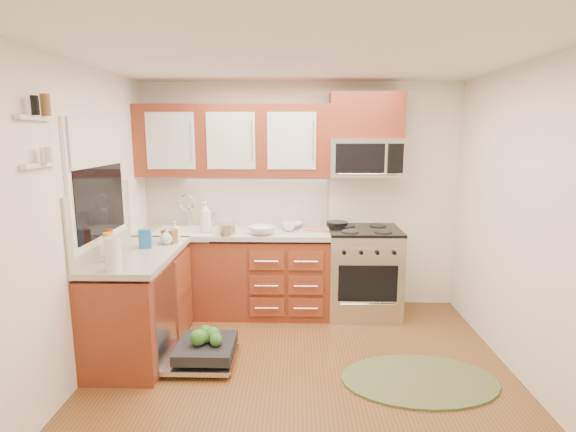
{
  "coord_description": "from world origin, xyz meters",
  "views": [
    {
      "loc": [
        -0.04,
        -3.26,
        1.95
      ],
      "look_at": [
        -0.13,
        0.85,
        1.19
      ],
      "focal_mm": 28.0,
      "sensor_mm": 36.0,
      "label": 1
    }
  ],
  "objects_px": {
    "upper_cabinets": "(233,141)",
    "bowl_b": "(262,230)",
    "dishwasher": "(202,352)",
    "rug": "(419,380)",
    "sink": "(185,242)",
    "bowl_a": "(292,225)",
    "cutting_board": "(318,229)",
    "microwave": "(365,157)",
    "paper_towel_roll": "(113,255)",
    "range": "(363,272)",
    "stock_pot": "(226,229)",
    "cup": "(289,226)",
    "skillet": "(337,224)"
  },
  "relations": [
    {
      "from": "microwave",
      "to": "cutting_board",
      "type": "bearing_deg",
      "value": -170.08
    },
    {
      "from": "upper_cabinets",
      "to": "sink",
      "type": "bearing_deg",
      "value": -163.55
    },
    {
      "from": "skillet",
      "to": "bowl_b",
      "type": "relative_size",
      "value": 0.86
    },
    {
      "from": "stock_pot",
      "to": "cup",
      "type": "distance_m",
      "value": 0.67
    },
    {
      "from": "upper_cabinets",
      "to": "bowl_a",
      "type": "height_order",
      "value": "upper_cabinets"
    },
    {
      "from": "microwave",
      "to": "cutting_board",
      "type": "height_order",
      "value": "microwave"
    },
    {
      "from": "range",
      "to": "bowl_b",
      "type": "relative_size",
      "value": 3.5
    },
    {
      "from": "cutting_board",
      "to": "bowl_b",
      "type": "relative_size",
      "value": 1.05
    },
    {
      "from": "dishwasher",
      "to": "stock_pot",
      "type": "relative_size",
      "value": 3.6
    },
    {
      "from": "upper_cabinets",
      "to": "paper_towel_roll",
      "type": "xyz_separation_m",
      "value": [
        -0.7,
        -1.59,
        -0.82
      ]
    },
    {
      "from": "cutting_board",
      "to": "cup",
      "type": "xyz_separation_m",
      "value": [
        -0.31,
        -0.05,
        0.04
      ]
    },
    {
      "from": "cutting_board",
      "to": "bowl_b",
      "type": "xyz_separation_m",
      "value": [
        -0.59,
        -0.21,
        0.03
      ]
    },
    {
      "from": "upper_cabinets",
      "to": "bowl_a",
      "type": "relative_size",
      "value": 8.42
    },
    {
      "from": "upper_cabinets",
      "to": "microwave",
      "type": "relative_size",
      "value": 2.7
    },
    {
      "from": "bowl_b",
      "to": "skillet",
      "type": "bearing_deg",
      "value": 22.58
    },
    {
      "from": "microwave",
      "to": "bowl_a",
      "type": "relative_size",
      "value": 3.12
    },
    {
      "from": "sink",
      "to": "rug",
      "type": "relative_size",
      "value": 0.5
    },
    {
      "from": "microwave",
      "to": "paper_towel_roll",
      "type": "distance_m",
      "value": 2.71
    },
    {
      "from": "bowl_b",
      "to": "microwave",
      "type": "bearing_deg",
      "value": 15.44
    },
    {
      "from": "bowl_a",
      "to": "bowl_b",
      "type": "bearing_deg",
      "value": -131.24
    },
    {
      "from": "skillet",
      "to": "bowl_b",
      "type": "height_order",
      "value": "bowl_b"
    },
    {
      "from": "dishwasher",
      "to": "rug",
      "type": "height_order",
      "value": "dishwasher"
    },
    {
      "from": "paper_towel_roll",
      "to": "bowl_a",
      "type": "relative_size",
      "value": 1.06
    },
    {
      "from": "microwave",
      "to": "bowl_a",
      "type": "distance_m",
      "value": 1.08
    },
    {
      "from": "range",
      "to": "bowl_b",
      "type": "bearing_deg",
      "value": -170.59
    },
    {
      "from": "sink",
      "to": "bowl_a",
      "type": "distance_m",
      "value": 1.17
    },
    {
      "from": "upper_cabinets",
      "to": "bowl_b",
      "type": "relative_size",
      "value": 7.56
    },
    {
      "from": "upper_cabinets",
      "to": "bowl_b",
      "type": "height_order",
      "value": "upper_cabinets"
    },
    {
      "from": "cup",
      "to": "rug",
      "type": "bearing_deg",
      "value": -52.03
    },
    {
      "from": "bowl_b",
      "to": "range",
      "type": "bearing_deg",
      "value": 9.41
    },
    {
      "from": "dishwasher",
      "to": "paper_towel_roll",
      "type": "relative_size",
      "value": 2.71
    },
    {
      "from": "upper_cabinets",
      "to": "range",
      "type": "relative_size",
      "value": 2.16
    },
    {
      "from": "dishwasher",
      "to": "paper_towel_roll",
      "type": "distance_m",
      "value": 1.16
    },
    {
      "from": "rug",
      "to": "cutting_board",
      "type": "bearing_deg",
      "value": 118.27
    },
    {
      "from": "sink",
      "to": "cup",
      "type": "bearing_deg",
      "value": -0.23
    },
    {
      "from": "upper_cabinets",
      "to": "rug",
      "type": "xyz_separation_m",
      "value": [
        1.67,
        -1.53,
        -1.86
      ]
    },
    {
      "from": "upper_cabinets",
      "to": "bowl_b",
      "type": "xyz_separation_m",
      "value": [
        0.32,
        -0.32,
        -0.91
      ]
    },
    {
      "from": "paper_towel_roll",
      "to": "bowl_a",
      "type": "height_order",
      "value": "paper_towel_roll"
    },
    {
      "from": "dishwasher",
      "to": "bowl_b",
      "type": "bearing_deg",
      "value": 64.48
    },
    {
      "from": "rug",
      "to": "bowl_a",
      "type": "relative_size",
      "value": 5.12
    },
    {
      "from": "sink",
      "to": "paper_towel_roll",
      "type": "height_order",
      "value": "paper_towel_roll"
    },
    {
      "from": "sink",
      "to": "bowl_b",
      "type": "xyz_separation_m",
      "value": [
        0.84,
        -0.17,
        0.17
      ]
    },
    {
      "from": "rug",
      "to": "paper_towel_roll",
      "type": "relative_size",
      "value": 4.83
    },
    {
      "from": "dishwasher",
      "to": "skillet",
      "type": "xyz_separation_m",
      "value": [
        1.26,
        1.29,
        0.87
      ]
    },
    {
      "from": "dishwasher",
      "to": "stock_pot",
      "type": "distance_m",
      "value": 1.28
    },
    {
      "from": "microwave",
      "to": "cutting_board",
      "type": "distance_m",
      "value": 0.92
    },
    {
      "from": "cutting_board",
      "to": "range",
      "type": "bearing_deg",
      "value": -3.72
    },
    {
      "from": "rug",
      "to": "cup",
      "type": "bearing_deg",
      "value": 127.97
    },
    {
      "from": "sink",
      "to": "dishwasher",
      "type": "height_order",
      "value": "sink"
    },
    {
      "from": "range",
      "to": "stock_pot",
      "type": "relative_size",
      "value": 4.89
    }
  ]
}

